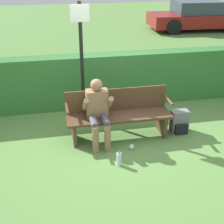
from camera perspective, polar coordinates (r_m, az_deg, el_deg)
name	(u,v)px	position (r m, az deg, el deg)	size (l,w,h in m)	color
ground_plane	(119,137)	(5.78, 1.27, -4.55)	(40.00, 40.00, 0.00)	#5B8942
hedge_back	(104,80)	(6.88, -1.41, 5.87)	(12.00, 0.41, 1.15)	#337033
park_bench	(118,114)	(5.63, 1.16, -0.28)	(1.88, 0.50, 0.87)	#513823
person_seated	(98,109)	(5.37, -2.58, 0.50)	(0.51, 0.62, 1.14)	#997051
backpack	(179,122)	(6.00, 12.23, -1.78)	(0.32, 0.26, 0.43)	slate
water_bottle	(119,159)	(4.98, 1.28, -8.60)	(0.08, 0.08, 0.24)	silver
signpost	(82,56)	(5.98, -5.58, 10.16)	(0.34, 0.09, 2.30)	black
parked_car	(196,16)	(15.58, 15.11, 16.56)	(4.38, 2.15, 1.30)	maroon
litter_crumple	(132,147)	(5.42, 3.60, -6.37)	(0.09, 0.09, 0.09)	silver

